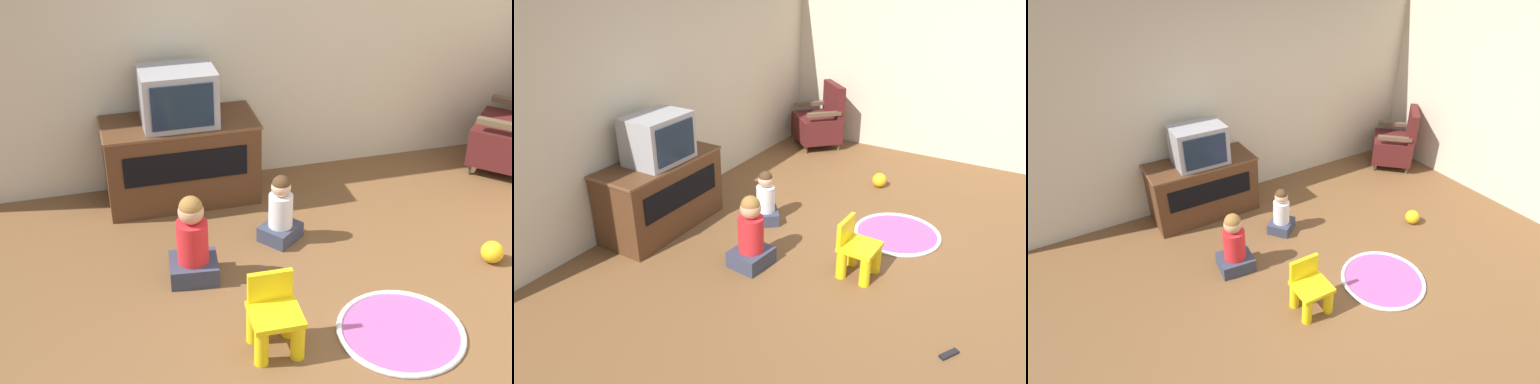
% 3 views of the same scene
% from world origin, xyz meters
% --- Properties ---
extents(ground_plane, '(30.00, 30.00, 0.00)m').
position_xyz_m(ground_plane, '(0.00, 0.00, 0.00)').
color(ground_plane, brown).
extents(wall_back, '(5.75, 0.12, 2.50)m').
position_xyz_m(wall_back, '(-0.12, 2.54, 1.25)').
color(wall_back, beige).
rests_on(wall_back, ground_plane).
extents(tv_cabinet, '(1.25, 0.56, 0.71)m').
position_xyz_m(tv_cabinet, '(-0.69, 2.19, 0.37)').
color(tv_cabinet, '#4C2D19').
rests_on(tv_cabinet, ground_plane).
extents(television, '(0.58, 0.44, 0.45)m').
position_xyz_m(television, '(-0.69, 2.15, 0.93)').
color(television, '#939399').
rests_on(television, tv_cabinet).
extents(yellow_kid_chair, '(0.32, 0.31, 0.49)m').
position_xyz_m(yellow_kid_chair, '(-0.46, 0.23, 0.21)').
color(yellow_kid_chair, yellow).
rests_on(yellow_kid_chair, ground_plane).
extents(play_mat, '(0.83, 0.83, 0.04)m').
position_xyz_m(play_mat, '(0.36, 0.14, 0.01)').
color(play_mat, '#A54C8C').
rests_on(play_mat, ground_plane).
extents(child_watching_left, '(0.37, 0.37, 0.55)m').
position_xyz_m(child_watching_left, '(-0.08, 1.38, 0.24)').
color(child_watching_left, '#33384C').
rests_on(child_watching_left, ground_plane).
extents(child_watching_center, '(0.37, 0.33, 0.66)m').
position_xyz_m(child_watching_center, '(-0.81, 1.06, 0.29)').
color(child_watching_center, '#33384C').
rests_on(child_watching_center, ground_plane).
extents(toy_ball, '(0.17, 0.17, 0.17)m').
position_xyz_m(toy_ball, '(1.34, 0.69, 0.08)').
color(toy_ball, yellow).
rests_on(toy_ball, ground_plane).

